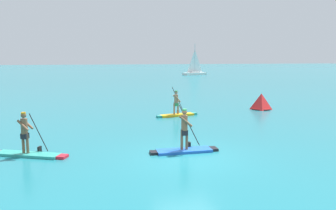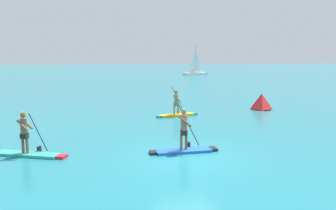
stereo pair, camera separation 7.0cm
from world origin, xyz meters
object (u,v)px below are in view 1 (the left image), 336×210
Objects in this scene: paddleboarder_mid_center at (185,143)px; paddleboarder_far_right at (177,111)px; race_marker_buoy at (261,102)px; paddleboarder_near_left at (27,147)px; sailboat_right_horizon at (195,72)px.

paddleboarder_far_right is (2.52, 8.05, -0.03)m from paddleboarder_mid_center.
race_marker_buoy is (7.11, 0.74, 0.19)m from paddleboarder_far_right.
paddleboarder_near_left is at bearing 172.14° from paddleboarder_mid_center.
sailboat_right_horizon is (16.01, 51.42, 0.25)m from race_marker_buoy.
paddleboarder_mid_center is (6.16, -1.43, 0.02)m from paddleboarder_near_left.
paddleboarder_near_left is at bearing -150.81° from paddleboarder_far_right.
paddleboarder_far_right is 0.40× the size of sailboat_right_horizon.
paddleboarder_far_right is at bearing 66.33° from paddleboarder_near_left.
paddleboarder_near_left is 1.04× the size of paddleboarder_far_right.
paddleboarder_far_right is at bearing -131.97° from sailboat_right_horizon.
sailboat_right_horizon is (25.64, 60.21, 0.40)m from paddleboarder_mid_center.
paddleboarder_near_left reaches higher than race_marker_buoy.
paddleboarder_far_right is at bearing -174.08° from race_marker_buoy.
paddleboarder_near_left is 6.32m from paddleboarder_mid_center.
paddleboarder_near_left is 1.08× the size of paddleboarder_mid_center.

